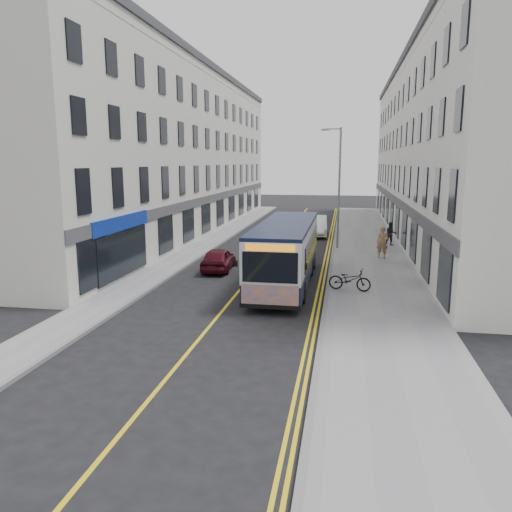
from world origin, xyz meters
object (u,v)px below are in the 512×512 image
at_px(city_bus, 286,251).
at_px(pedestrian_near, 383,243).
at_px(bicycle, 350,280).
at_px(pedestrian_far, 391,234).
at_px(car_white, 316,226).
at_px(car_maroon, 219,259).
at_px(streetlamp, 338,184).

relative_size(city_bus, pedestrian_near, 5.49).
distance_m(city_bus, bicycle, 3.36).
distance_m(pedestrian_far, car_white, 7.06).
xyz_separation_m(car_white, car_maroon, (-4.44, -13.90, -0.17)).
bearing_deg(streetlamp, pedestrian_far, 23.93).
distance_m(city_bus, pedestrian_far, 13.30).
bearing_deg(city_bus, car_maroon, 147.19).
bearing_deg(car_white, pedestrian_far, -43.52).
xyz_separation_m(streetlamp, bicycle, (0.80, -11.34, -3.77)).
relative_size(city_bus, car_white, 2.15).
bearing_deg(pedestrian_near, pedestrian_far, 88.91).
relative_size(streetlamp, bicycle, 4.24).
bearing_deg(car_maroon, city_bus, 144.16).
bearing_deg(bicycle, pedestrian_far, -1.66).
relative_size(streetlamp, car_white, 1.66).
distance_m(pedestrian_near, car_maroon, 10.03).
relative_size(city_bus, pedestrian_far, 6.41).
relative_size(bicycle, car_white, 0.39).
bearing_deg(bicycle, city_bus, 81.35).
bearing_deg(city_bus, car_white, 88.31).
xyz_separation_m(city_bus, pedestrian_near, (4.99, 7.06, -0.58)).
bearing_deg(bicycle, streetlamp, 14.87).
xyz_separation_m(bicycle, pedestrian_far, (2.88, 12.97, 0.31)).
distance_m(pedestrian_far, car_maroon, 13.58).
bearing_deg(car_maroon, streetlamp, -131.65).
xyz_separation_m(pedestrian_near, pedestrian_far, (0.90, 4.85, -0.14)).
xyz_separation_m(pedestrian_near, car_white, (-4.50, 9.39, -0.27)).
distance_m(bicycle, pedestrian_near, 8.38).
xyz_separation_m(bicycle, pedestrian_near, (1.98, 8.13, 0.45)).
height_order(car_white, car_maroon, car_white).
height_order(bicycle, car_maroon, car_maroon).
relative_size(bicycle, car_maroon, 0.51).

